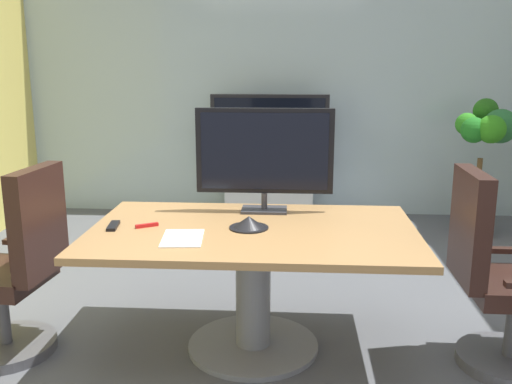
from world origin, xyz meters
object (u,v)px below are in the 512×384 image
office_chair_left (15,278)px  office_chair_right (498,287)px  tv_monitor (265,154)px  potted_plant (484,153)px  conference_table (253,261)px  conference_phone (249,223)px  remote_control (113,226)px  wall_display_unit (269,178)px

office_chair_left → office_chair_right: (2.65, 0.05, 0.00)m
tv_monitor → potted_plant: (1.97, 1.99, -0.29)m
potted_plant → office_chair_left: bearing=-143.0°
conference_table → conference_phone: conference_phone is taller
remote_control → conference_phone: bearing=-5.4°
conference_table → office_chair_left: bearing=-173.6°
conference_table → potted_plant: size_ratio=1.41×
tv_monitor → potted_plant: 2.81m
office_chair_right → conference_phone: office_chair_right is taller
potted_plant → conference_phone: bearing=-130.6°
conference_table → potted_plant: potted_plant is taller
wall_display_unit → conference_phone: bearing=-89.9°
potted_plant → conference_phone: (-2.03, -2.37, -0.04)m
potted_plant → conference_table: bearing=-130.3°
conference_table → tv_monitor: (0.04, 0.38, 0.56)m
remote_control → wall_display_unit: bearing=67.2°
office_chair_left → remote_control: size_ratio=6.41×
wall_display_unit → remote_control: size_ratio=7.71×
wall_display_unit → potted_plant: (2.04, -0.38, 0.35)m
conference_table → office_chair_left: office_chair_left is taller
office_chair_left → remote_control: bearing=107.6°
wall_display_unit → office_chair_right: bearing=-64.6°
remote_control → potted_plant: bearing=33.1°
potted_plant → remote_control: potted_plant is taller
potted_plant → wall_display_unit: bearing=169.3°
conference_phone → tv_monitor: bearing=80.1°
wall_display_unit → conference_phone: wall_display_unit is taller
tv_monitor → office_chair_left: bearing=-158.8°
office_chair_right → tv_monitor: size_ratio=1.30×
office_chair_right → remote_control: (-2.11, 0.07, 0.28)m
tv_monitor → potted_plant: tv_monitor is taller
wall_display_unit → conference_phone: 2.77m
tv_monitor → potted_plant: bearing=45.3°
conference_table → office_chair_left: 1.34m
office_chair_right → wall_display_unit: bearing=26.0°
office_chair_left → potted_plant: size_ratio=0.85×
tv_monitor → remote_control: bearing=-153.5°
office_chair_left → wall_display_unit: bearing=161.1°
wall_display_unit → remote_control: wall_display_unit is taller
potted_plant → remote_control: size_ratio=7.58×
wall_display_unit → office_chair_left: bearing=-114.1°
conference_table → office_chair_right: 1.33m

